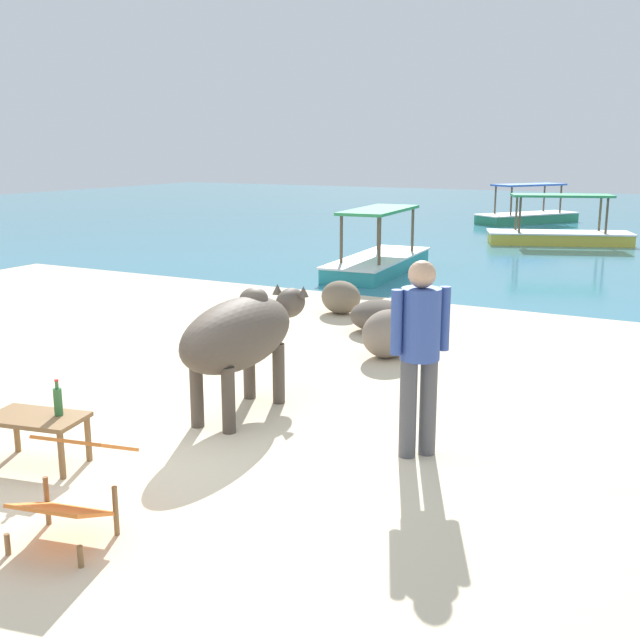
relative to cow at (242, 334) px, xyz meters
The scene contains 14 objects.
sand_beach 1.39m from the cow, 102.05° to the right, with size 18.00×14.00×0.04m, color beige.
water_surface 20.90m from the cow, 90.65° to the left, with size 60.00×36.00×0.03m, color teal.
cow is the anchor object (origin of this frame).
low_bench_table 2.00m from the cow, 112.97° to the right, with size 0.83×0.58×0.41m.
bottle 1.82m from the cow, 109.75° to the right, with size 0.07×0.07×0.30m.
deck_chair_far 2.54m from the cow, 82.30° to the right, with size 0.68×0.86×0.68m.
person_standing 1.86m from the cow, ahead, with size 0.38×0.40×1.62m.
shore_rock_large 4.47m from the cow, 87.74° to the left, with size 0.57×0.51×0.30m, color gray.
shore_rock_medium 4.60m from the cow, 104.55° to the left, with size 0.66×0.53×0.50m, color #756651.
shore_rock_small 3.69m from the cow, 92.59° to the left, with size 0.82×0.78×0.43m, color brown.
shore_rock_flat 2.56m from the cow, 79.61° to the left, with size 0.75×0.58×0.58m, color gray.
boat_teal 8.75m from the cow, 105.12° to the left, with size 1.44×3.75×1.29m.
boat_green 20.36m from the cow, 95.66° to the left, with size 3.02×3.69×1.29m.
boat_yellow 14.92m from the cow, 89.76° to the left, with size 3.84×2.36×1.29m.
Camera 1 is at (4.14, -4.71, 2.53)m, focal length 43.08 mm.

